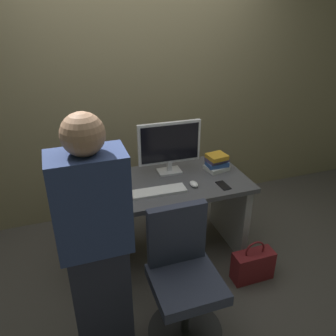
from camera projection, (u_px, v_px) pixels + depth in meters
name	position (u px, v px, depth m)	size (l,w,h in m)	color
ground_plane	(166.00, 252.00, 3.18)	(9.00, 9.00, 0.00)	#4C4742
wall_back	(136.00, 68.00, 3.26)	(6.40, 0.10, 3.00)	#8C7F5B
desk	(166.00, 205.00, 2.95)	(1.36, 0.71, 0.74)	#4C4C51
office_chair	(183.00, 282.00, 2.28)	(0.52, 0.52, 0.94)	black
person_at_desk	(96.00, 248.00, 1.95)	(0.40, 0.24, 1.64)	#262838
monitor	(169.00, 145.00, 2.88)	(0.54, 0.15, 0.46)	silver
keyboard	(159.00, 191.00, 2.69)	(0.43, 0.13, 0.02)	white
mouse	(194.00, 184.00, 2.78)	(0.06, 0.10, 0.03)	white
cup_near_keyboard	(117.00, 197.00, 2.54)	(0.07, 0.07, 0.10)	#D84C3F
cup_by_monitor	(106.00, 175.00, 2.86)	(0.07, 0.07, 0.08)	#D84C3F
book_stack	(217.00, 162.00, 3.01)	(0.21, 0.18, 0.15)	white
cell_phone	(223.00, 185.00, 2.78)	(0.07, 0.14, 0.01)	black
handbag	(253.00, 265.00, 2.83)	(0.34, 0.14, 0.38)	maroon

